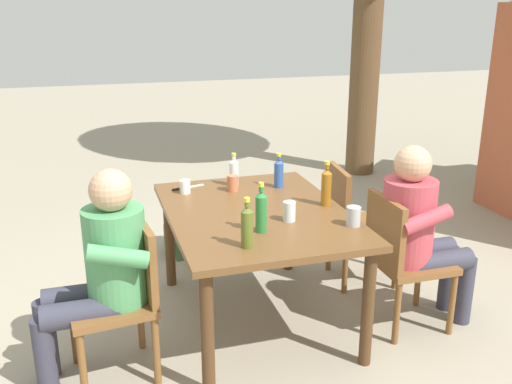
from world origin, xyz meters
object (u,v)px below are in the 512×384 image
bottle_clear (234,172)px  cup_terracotta (233,183)px  dining_table (256,224)px  bottle_olive (247,226)px  bottle_amber (326,186)px  person_in_plaid_shirt (418,228)px  chair_far_left (353,218)px  chair_near_right (125,292)px  person_in_white_shirt (101,267)px  chair_far_right (400,255)px  bottle_blue (279,173)px  cup_glass (289,211)px  table_knife (186,188)px  cup_steel (353,216)px  backpack_by_near_side (182,230)px  cup_white (185,187)px  bottle_green (261,211)px

bottle_clear → cup_terracotta: bearing=-19.8°
dining_table → bottle_olive: bottle_olive is taller
bottle_amber → dining_table: bearing=-94.1°
person_in_plaid_shirt → dining_table: bearing=-109.1°
bottle_olive → bottle_amber: 0.81m
chair_far_left → bottle_olive: bearing=-50.6°
chair_far_left → bottle_amber: bottle_amber is taller
cup_terracotta → chair_near_right: bearing=-47.3°
dining_table → bottle_clear: bearing=179.8°
person_in_white_shirt → person_in_plaid_shirt: bearing=90.0°
chair_far_right → bottle_blue: bottle_blue is taller
cup_glass → table_knife: (-0.79, -0.47, -0.05)m
person_in_plaid_shirt → cup_steel: 0.51m
bottle_blue → dining_table: bearing=-35.2°
person_in_white_shirt → bottle_olive: bearing=75.6°
table_knife → backpack_by_near_side: (-0.60, 0.05, -0.55)m
person_in_plaid_shirt → table_knife: bearing=-124.9°
cup_glass → bottle_amber: bearing=121.4°
bottle_clear → bottle_olive: bearing=-11.1°
chair_far_left → cup_white: 1.24m
dining_table → bottle_amber: size_ratio=5.04×
bottle_olive → bottle_green: bearing=144.0°
chair_far_right → cup_white: (-0.79, -1.19, 0.31)m
bottle_clear → cup_glass: (0.75, 0.13, -0.04)m
cup_white → backpack_by_near_side: (-0.71, 0.07, -0.60)m
person_in_white_shirt → cup_steel: person_in_white_shirt is taller
chair_near_right → person_in_plaid_shirt: 1.78m
bottle_amber → cup_glass: bottle_amber is taller
backpack_by_near_side → bottle_green: bearing=8.0°
cup_steel → table_knife: bearing=-140.5°
dining_table → cup_terracotta: bearing=-174.6°
bottle_blue → bottle_clear: bearing=-114.1°
chair_near_right → bottle_green: bottle_green is taller
chair_far_right → bottle_green: bottle_green is taller
cup_white → chair_near_right: bearing=-31.5°
person_in_plaid_shirt → bottle_blue: bearing=-138.0°
person_in_white_shirt → cup_white: size_ratio=13.05×
chair_far_left → person_in_plaid_shirt: bearing=9.3°
dining_table → bottle_clear: 0.56m
chair_far_right → person_in_white_shirt: size_ratio=0.74×
dining_table → bottle_green: bottle_green is taller
chair_far_left → backpack_by_near_side: (-0.83, -1.12, -0.29)m
chair_far_right → cup_glass: size_ratio=7.38×
bottle_olive → chair_far_left: bearing=129.4°
bottle_blue → cup_steel: 0.82m
bottle_green → cup_glass: size_ratio=2.43×
person_in_plaid_shirt → table_knife: size_ratio=5.01×
bottle_green → cup_white: size_ratio=3.17×
cup_glass → bottle_green: bearing=-61.7°
person_in_white_shirt → cup_glass: bearing=95.5°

